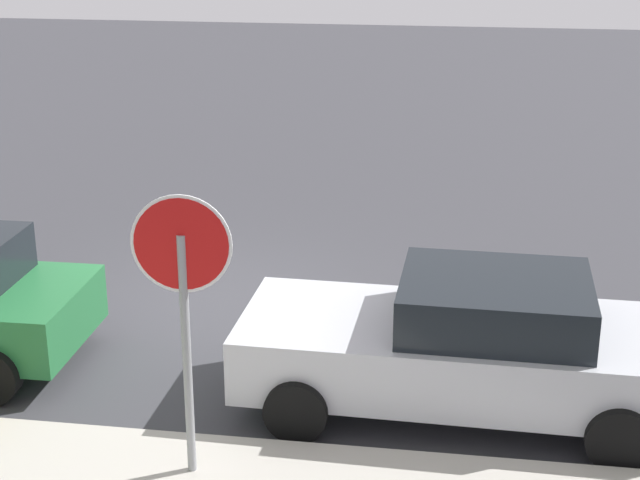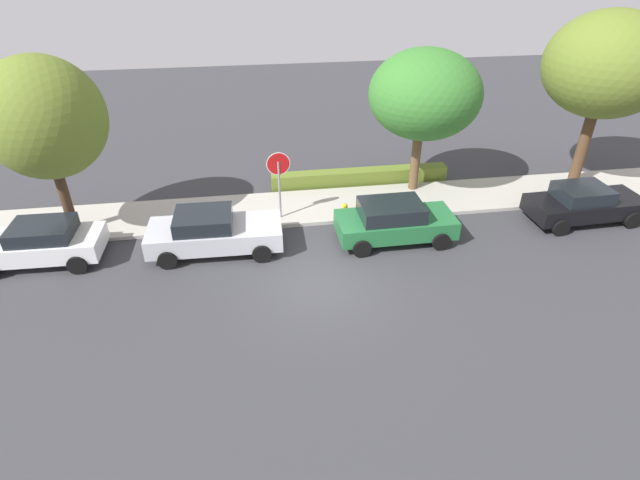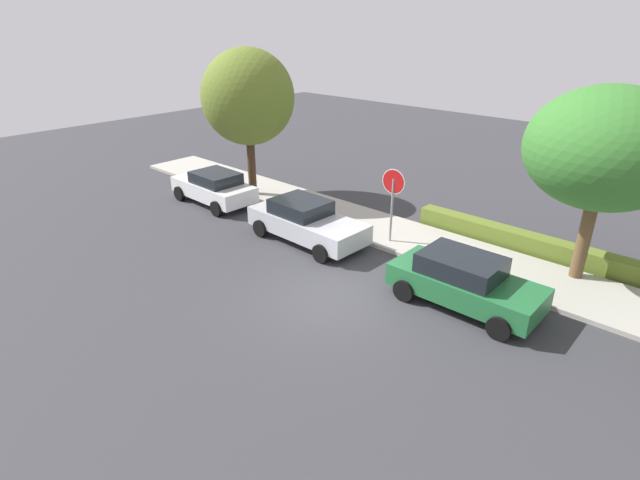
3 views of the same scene
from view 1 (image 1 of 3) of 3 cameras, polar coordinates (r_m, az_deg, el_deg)
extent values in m
plane|color=#38383D|center=(13.23, -6.13, -3.47)|extent=(60.00, 60.00, 0.00)
cylinder|color=gray|center=(8.78, -7.73, -7.18)|extent=(0.08, 0.08, 2.42)
cylinder|color=white|center=(8.34, -8.08, -0.24)|extent=(0.88, 0.07, 0.88)
cylinder|color=red|center=(8.34, -8.08, -0.24)|extent=(0.82, 0.08, 0.82)
cube|color=silver|center=(10.30, 8.08, -6.52)|extent=(4.57, 1.93, 0.68)
cube|color=black|center=(10.06, 10.15, -3.60)|extent=(1.94, 1.64, 0.51)
cylinder|color=black|center=(9.80, -1.39, -9.89)|extent=(0.65, 0.24, 0.64)
cylinder|color=black|center=(11.39, 0.41, -5.49)|extent=(0.65, 0.24, 0.64)
cylinder|color=black|center=(9.74, 17.01, -11.00)|extent=(0.65, 0.24, 0.64)
cylinder|color=black|center=(11.34, 16.03, -6.41)|extent=(0.65, 0.24, 0.64)
cylinder|color=black|center=(12.45, -15.08, -3.95)|extent=(0.64, 0.23, 0.64)
camera|label=2|loc=(24.68, 6.18, 29.72)|focal=28.00mm
camera|label=3|loc=(24.17, -21.47, 23.81)|focal=28.00mm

